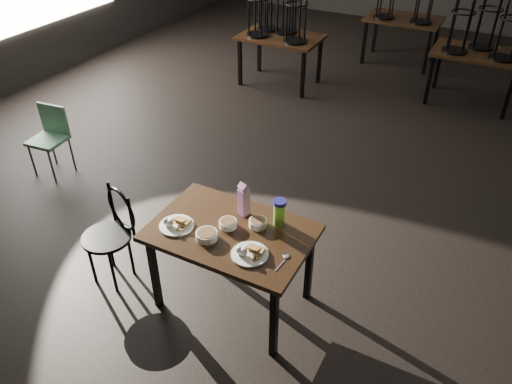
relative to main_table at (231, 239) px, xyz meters
The scene contains 14 objects.
main_table is the anchor object (origin of this frame).
plate_left 0.43m from the main_table, 158.88° to the right, with size 0.26×0.26×0.08m.
plate_right 0.32m from the main_table, 35.15° to the right, with size 0.26×0.26×0.09m.
bowl_near 0.12m from the main_table, 145.31° to the left, with size 0.13×0.13×0.05m.
bowl_far 0.23m from the main_table, 42.88° to the left, with size 0.14×0.14×0.05m.
bowl_big 0.22m from the main_table, 124.68° to the right, with size 0.16×0.16×0.06m.
juice_carton 0.31m from the main_table, 93.63° to the left, with size 0.09×0.09×0.28m.
water_bottle 0.41m from the main_table, 39.47° to the left, with size 0.13×0.13×0.22m.
spoon 0.50m from the main_table, ahead, with size 0.05×0.20×0.01m.
bentwood_chair 1.05m from the main_table, 169.84° to the right, with size 0.45×0.44×0.85m.
school_chair 2.91m from the main_table, 163.71° to the left, with size 0.39×0.39×0.77m.
bg_table_left 4.56m from the main_table, 111.00° to the left, with size 1.20×0.80×1.48m.
bg_table_right 5.00m from the main_table, 77.33° to the left, with size 1.20×0.80×1.48m.
bg_table_far 5.99m from the main_table, 92.02° to the left, with size 1.20×0.80×1.48m.
Camera 1 is at (1.50, -4.84, 3.12)m, focal length 35.00 mm.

